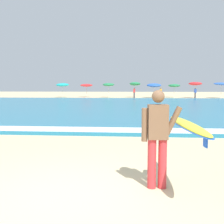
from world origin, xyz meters
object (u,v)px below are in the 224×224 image
at_px(beach_umbrella_1, 86,85).
at_px(beachgoer_near_row_right, 161,93).
at_px(beach_umbrella_4, 154,85).
at_px(beach_umbrella_6, 195,84).
at_px(beach_umbrella_0, 63,85).
at_px(surfer_with_board, 171,131).
at_px(beachgoer_near_row_mid, 134,92).
at_px(beach_umbrella_7, 221,84).
at_px(beach_umbrella_2, 109,85).
at_px(beachgoer_near_row_left, 195,93).
at_px(beach_umbrella_3, 135,84).
at_px(beach_umbrella_5, 174,86).

bearing_deg(beach_umbrella_1, beachgoer_near_row_right, -15.09).
distance_m(beach_umbrella_4, beach_umbrella_6, 6.28).
relative_size(beach_umbrella_0, beach_umbrella_4, 1.02).
relative_size(surfer_with_board, beach_umbrella_1, 1.09).
relative_size(beach_umbrella_0, beachgoer_near_row_mid, 1.48).
height_order(beachgoer_near_row_mid, beachgoer_near_row_right, same).
xyz_separation_m(beach_umbrella_0, beachgoer_near_row_right, (15.27, -1.50, -1.15)).
bearing_deg(beach_umbrella_7, beach_umbrella_2, 176.32).
bearing_deg(beachgoer_near_row_left, beach_umbrella_3, 161.19).
xyz_separation_m(beach_umbrella_1, beach_umbrella_7, (20.73, -2.26, 0.20)).
height_order(beach_umbrella_2, beach_umbrella_6, beach_umbrella_6).
relative_size(beach_umbrella_0, beach_umbrella_5, 1.10).
bearing_deg(beachgoer_near_row_left, beach_umbrella_6, 78.06).
distance_m(beach_umbrella_7, beachgoer_near_row_left, 4.38).
distance_m(beach_umbrella_0, beach_umbrella_2, 7.29).
bearing_deg(beach_umbrella_5, beach_umbrella_3, -177.33).
bearing_deg(beach_umbrella_4, beach_umbrella_2, 177.11).
xyz_separation_m(beach_umbrella_6, beachgoer_near_row_left, (-0.42, -1.98, -1.32)).
bearing_deg(beachgoer_near_row_mid, beach_umbrella_4, 29.97).
bearing_deg(beach_umbrella_3, beach_umbrella_6, -6.29).
xyz_separation_m(beach_umbrella_2, beachgoer_near_row_mid, (4.06, -2.11, -1.18)).
bearing_deg(beach_umbrella_2, beachgoer_near_row_right, -14.01).
relative_size(beach_umbrella_3, beach_umbrella_5, 1.17).
distance_m(surfer_with_board, beach_umbrella_0, 38.79).
bearing_deg(beachgoer_near_row_right, surfer_with_board, -95.39).
height_order(beach_umbrella_1, beach_umbrella_4, beach_umbrella_4).
bearing_deg(beachgoer_near_row_left, beachgoer_near_row_right, 176.99).
height_order(beach_umbrella_0, beach_umbrella_2, beach_umbrella_0).
xyz_separation_m(beachgoer_near_row_mid, beachgoer_near_row_right, (3.93, 0.12, 0.00)).
relative_size(surfer_with_board, beach_umbrella_3, 0.96).
bearing_deg(beach_umbrella_6, beach_umbrella_7, -12.71).
relative_size(beach_umbrella_5, beachgoer_near_row_left, 1.34).
relative_size(beach_umbrella_2, beachgoer_near_row_right, 1.46).
height_order(beach_umbrella_3, beach_umbrella_7, beach_umbrella_3).
bearing_deg(beach_umbrella_5, beach_umbrella_4, -157.25).
bearing_deg(beachgoer_near_row_mid, beach_umbrella_2, 152.54).
height_order(beach_umbrella_2, beach_umbrella_3, beach_umbrella_3).
height_order(beach_umbrella_1, beach_umbrella_6, beach_umbrella_6).
height_order(beach_umbrella_3, beachgoer_near_row_right, beach_umbrella_3).
bearing_deg(beach_umbrella_5, beach_umbrella_6, -23.67).
relative_size(beach_umbrella_4, beach_umbrella_5, 1.08).
xyz_separation_m(beach_umbrella_4, beachgoer_near_row_mid, (-3.04, -1.75, -1.07)).
bearing_deg(beach_umbrella_7, beach_umbrella_6, 167.29).
height_order(beachgoer_near_row_left, beachgoer_near_row_mid, same).
relative_size(beach_umbrella_2, beach_umbrella_7, 0.97).
xyz_separation_m(beachgoer_near_row_left, beachgoer_near_row_mid, (-8.90, 0.14, 0.00)).
bearing_deg(surfer_with_board, beach_umbrella_3, 90.71).
bearing_deg(beach_umbrella_0, beach_umbrella_3, 6.14).
bearing_deg(beach_umbrella_5, surfer_with_board, -98.51).
xyz_separation_m(beach_umbrella_2, beach_umbrella_3, (4.18, 0.74, 0.13)).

